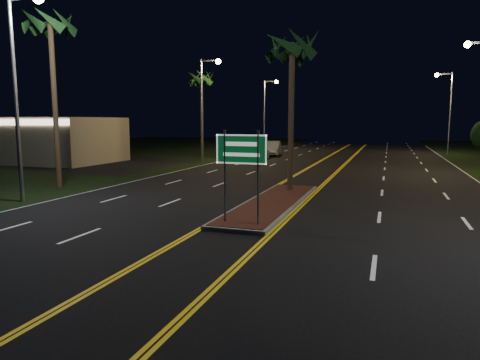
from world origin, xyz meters
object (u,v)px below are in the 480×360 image
at_px(median_island, 272,203).
at_px(highway_sign, 241,158).
at_px(car_far, 272,147).
at_px(streetlight_left_near, 21,75).
at_px(palm_left_near, 50,25).
at_px(streetlight_right_far, 447,103).
at_px(palm_median, 292,47).
at_px(streetlight_left_mid, 206,98).
at_px(commercial_building, 34,140).
at_px(streetlight_left_far, 267,106).
at_px(car_near, 258,152).
at_px(palm_left_far, 201,79).

bearing_deg(median_island, highway_sign, -90.00).
bearing_deg(car_far, streetlight_left_near, -105.82).
relative_size(palm_left_near, car_far, 1.84).
bearing_deg(streetlight_left_near, palm_left_near, 115.26).
height_order(streetlight_right_far, palm_median, streetlight_right_far).
distance_m(highway_sign, car_far, 32.21).
distance_m(median_island, streetlight_right_far, 37.00).
relative_size(streetlight_left_mid, car_far, 1.69).
distance_m(highway_sign, palm_left_near, 14.92).
bearing_deg(palm_left_near, median_island, -4.57).
bearing_deg(commercial_building, streetlight_left_near, -46.10).
xyz_separation_m(commercial_building, streetlight_left_far, (15.39, 24.01, 3.65)).
relative_size(streetlight_right_far, car_near, 1.97).
height_order(commercial_building, streetlight_left_mid, streetlight_left_mid).
height_order(streetlight_left_near, car_near, streetlight_left_near).
bearing_deg(car_far, highway_sign, -86.43).
distance_m(median_island, car_near, 22.90).
distance_m(median_island, streetlight_left_mid, 20.80).
height_order(streetlight_left_far, streetlight_right_far, same).
height_order(median_island, palm_left_far, palm_left_far).
bearing_deg(streetlight_left_near, streetlight_left_far, 90.00).
bearing_deg(median_island, palm_median, 90.00).
xyz_separation_m(streetlight_left_near, palm_left_near, (-1.89, 4.00, 3.02)).
bearing_deg(palm_left_near, car_near, 75.71).
xyz_separation_m(streetlight_left_mid, palm_median, (10.61, -13.50, 1.62)).
distance_m(palm_median, palm_left_far, 21.69).
xyz_separation_m(streetlight_left_near, streetlight_left_far, (0.00, 40.00, 0.00)).
height_order(median_island, streetlight_left_mid, streetlight_left_mid).
height_order(median_island, streetlight_left_far, streetlight_left_far).
distance_m(streetlight_left_near, streetlight_left_mid, 20.00).
bearing_deg(car_near, highway_sign, -72.34).
height_order(streetlight_left_near, streetlight_left_far, same).
height_order(streetlight_left_mid, car_far, streetlight_left_mid).
bearing_deg(streetlight_left_far, palm_median, -72.42).
height_order(median_island, car_far, car_far).
height_order(streetlight_left_near, streetlight_right_far, same).
xyz_separation_m(streetlight_left_mid, palm_left_near, (-1.89, -16.00, 3.02)).
height_order(median_island, highway_sign, highway_sign).
height_order(streetlight_left_near, streetlight_left_mid, same).
distance_m(commercial_building, streetlight_left_far, 28.75).
xyz_separation_m(commercial_building, palm_left_far, (13.20, 8.01, 5.74)).
bearing_deg(commercial_building, highway_sign, -33.48).
xyz_separation_m(commercial_building, streetlight_right_far, (36.61, 22.01, 3.65)).
bearing_deg(median_island, streetlight_left_mid, 121.98).
distance_m(commercial_building, palm_left_far, 16.47).
bearing_deg(palm_median, highway_sign, -90.00).
bearing_deg(streetlight_left_mid, palm_left_far, 118.67).
distance_m(median_island, palm_median, 8.00).
distance_m(streetlight_left_far, car_far, 11.45).
bearing_deg(palm_left_far, commercial_building, -148.75).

